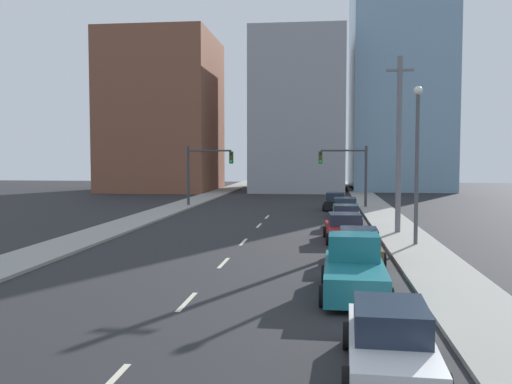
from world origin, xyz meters
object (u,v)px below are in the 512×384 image
object	(u,v)px
utility_pole_right_mid	(399,144)
pickup_truck_teal	(354,271)
sedan_brown	(359,247)
sedan_red	(345,229)
sedan_black	(335,202)
sedan_green	(345,208)
sedan_gray	(346,217)
traffic_signal_right	(351,168)
street_lamp	(417,154)
sedan_white	(390,342)
traffic_signal_left	(202,167)

from	to	relation	value
utility_pole_right_mid	pickup_truck_teal	size ratio (longest dim) A/B	1.95
utility_pole_right_mid	pickup_truck_teal	distance (m)	16.17
sedan_brown	sedan_red	distance (m)	6.33
sedan_red	sedan_black	distance (m)	18.18
pickup_truck_teal	sedan_green	distance (m)	24.47
sedan_brown	sedan_gray	world-z (taller)	sedan_brown
traffic_signal_right	sedan_green	world-z (taller)	traffic_signal_right
street_lamp	sedan_red	world-z (taller)	street_lamp
sedan_brown	street_lamp	bearing A→B (deg)	57.49
sedan_brown	sedan_black	distance (m)	24.51
traffic_signal_right	sedan_black	xyz separation A→B (m)	(-1.40, -1.91, -2.94)
street_lamp	sedan_gray	xyz separation A→B (m)	(-3.22, 7.60, -4.05)
sedan_white	sedan_brown	size ratio (longest dim) A/B	1.07
sedan_black	utility_pole_right_mid	bearing A→B (deg)	-74.27
utility_pole_right_mid	traffic_signal_right	bearing A→B (deg)	96.58
sedan_brown	sedan_gray	distance (m)	12.34
sedan_gray	traffic_signal_left	bearing A→B (deg)	134.45
sedan_white	pickup_truck_teal	xyz separation A→B (m)	(-0.39, 7.05, 0.11)
pickup_truck_teal	sedan_brown	bearing A→B (deg)	86.27
sedan_gray	street_lamp	bearing A→B (deg)	-64.41
traffic_signal_right	sedan_white	distance (m)	39.36
traffic_signal_left	sedan_black	world-z (taller)	traffic_signal_left
sedan_white	traffic_signal_right	bearing A→B (deg)	90.81
traffic_signal_right	utility_pole_right_mid	bearing A→B (deg)	-83.42
sedan_brown	sedan_green	size ratio (longest dim) A/B	1.04
utility_pole_right_mid	pickup_truck_teal	xyz separation A→B (m)	(-3.32, -15.16, -4.55)
sedan_black	sedan_brown	bearing A→B (deg)	-85.58
utility_pole_right_mid	traffic_signal_left	bearing A→B (deg)	132.28
traffic_signal_left	sedan_brown	world-z (taller)	traffic_signal_left
sedan_black	pickup_truck_teal	bearing A→B (deg)	-86.74
street_lamp	sedan_white	world-z (taller)	street_lamp
sedan_white	sedan_green	bearing A→B (deg)	91.89
utility_pole_right_mid	street_lamp	xyz separation A→B (m)	(0.32, -4.64, -0.61)
sedan_gray	pickup_truck_teal	bearing A→B (deg)	-88.70
sedan_green	sedan_red	bearing A→B (deg)	-91.18
pickup_truck_teal	sedan_black	bearing A→B (deg)	91.17
street_lamp	sedan_white	size ratio (longest dim) A/B	1.69
street_lamp	sedan_red	bearing A→B (deg)	155.98
sedan_red	sedan_black	xyz separation A→B (m)	(-0.15, 18.18, -0.01)
sedan_brown	sedan_white	bearing A→B (deg)	-89.30
sedan_white	sedan_gray	distance (m)	25.17
street_lamp	sedan_brown	size ratio (longest dim) A/B	1.80
traffic_signal_right	sedan_brown	bearing A→B (deg)	-91.89
sedan_white	sedan_red	world-z (taller)	sedan_red
pickup_truck_teal	sedan_red	distance (m)	12.09
traffic_signal_left	sedan_brown	bearing A→B (deg)	-64.40
traffic_signal_left	street_lamp	xyz separation A→B (m)	(15.81, -21.67, 1.12)
traffic_signal_right	sedan_white	size ratio (longest dim) A/B	1.15
street_lamp	sedan_green	xyz separation A→B (m)	(-3.07, 13.94, -4.06)
traffic_signal_left	sedan_black	xyz separation A→B (m)	(12.13, -1.91, -2.94)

